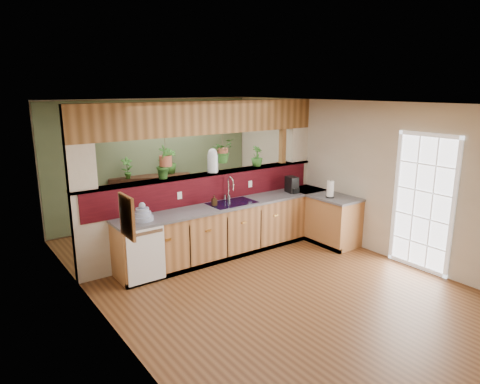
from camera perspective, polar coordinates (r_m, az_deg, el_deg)
ground at (r=6.73m, az=2.02°, el=-10.99°), size 4.60×7.00×0.01m
ceiling at (r=6.11m, az=2.23°, el=11.72°), size 4.60×7.00×0.01m
wall_back at (r=9.25m, az=-11.37°, el=4.07°), size 4.60×0.02×2.60m
wall_left at (r=5.25m, az=-18.12°, el=-3.73°), size 0.02×7.00×2.60m
wall_right at (r=7.89m, az=15.41°, el=2.19°), size 0.02×7.00×2.60m
pass_through_partition at (r=7.42m, az=-4.13°, el=1.07°), size 4.60×0.21×2.60m
pass_through_ledge at (r=7.36m, az=-4.36°, el=2.40°), size 4.60×0.21×0.04m
header_beam at (r=7.24m, az=-4.50°, el=9.83°), size 4.60×0.15×0.55m
sage_backwall at (r=9.23m, az=-11.32°, el=4.05°), size 4.55×0.02×2.55m
countertop at (r=7.69m, az=3.00°, el=-4.20°), size 4.14×1.52×0.90m
dishwasher at (r=6.38m, az=-12.38°, el=-8.27°), size 0.58×0.03×0.82m
navy_sink at (r=7.32m, az=-1.07°, el=-2.05°), size 0.82×0.50×0.18m
french_door at (r=7.20m, az=23.17°, el=-1.57°), size 0.06×1.02×2.16m
framed_print at (r=4.46m, az=-14.81°, el=-3.21°), size 0.04×0.35×0.45m
faucet at (r=7.41m, az=-1.40°, el=0.57°), size 0.18×0.19×0.42m
dish_stack at (r=6.49m, az=-12.86°, el=-2.98°), size 0.32×0.32×0.28m
soap_dispenser at (r=7.12m, az=-3.46°, el=-1.14°), size 0.10×0.10×0.18m
coffee_maker at (r=8.04m, az=6.97°, el=0.89°), size 0.16×0.27×0.30m
paper_towel at (r=7.79m, az=11.94°, el=0.34°), size 0.15×0.15×0.32m
glass_jar at (r=7.38m, az=-3.66°, el=4.22°), size 0.19×0.19×0.41m
ledge_plant_left at (r=6.94m, az=-10.07°, el=3.59°), size 0.30×0.27×0.45m
ledge_plant_right at (r=7.93m, az=2.28°, el=4.79°), size 0.26×0.26×0.38m
hanging_plant_a at (r=6.92m, az=-9.95°, el=5.54°), size 0.26×0.21×0.55m
hanging_plant_b at (r=7.44m, az=-2.37°, el=6.89°), size 0.46×0.42×0.54m
shelving_console at (r=9.11m, az=-11.69°, el=-1.25°), size 1.69×1.03×1.10m
shelf_plant_a at (r=8.76m, az=-14.81°, el=3.12°), size 0.26×0.20×0.43m
shelf_plant_b at (r=9.13m, az=-9.39°, el=4.02°), size 0.37×0.37×0.50m
floor_plant at (r=9.09m, az=-5.19°, el=-1.69°), size 0.73×0.63×0.81m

